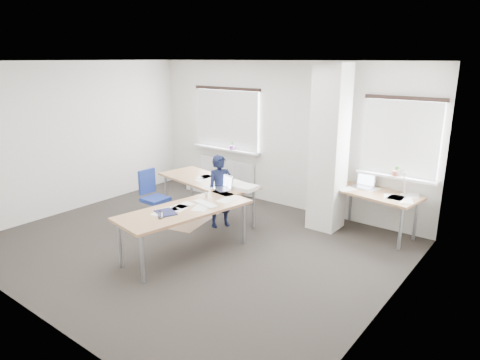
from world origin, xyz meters
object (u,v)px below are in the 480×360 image
Objects in this scene: desk_side at (376,195)px; task_chair at (155,207)px; desk_main at (199,195)px; person at (221,191)px.

desk_side reaches higher than task_chair.
desk_side is at bearing 48.32° from desk_main.
desk_main is 0.52m from person.
person is (1.12, 0.53, 0.38)m from task_chair.
desk_side is 1.61× the size of task_chair.
task_chair is 0.73× the size of person.
desk_side is 3.84m from task_chair.
person reaches higher than desk_main.
desk_side is at bearing 28.89° from task_chair.
desk_main reaches higher than task_chair.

